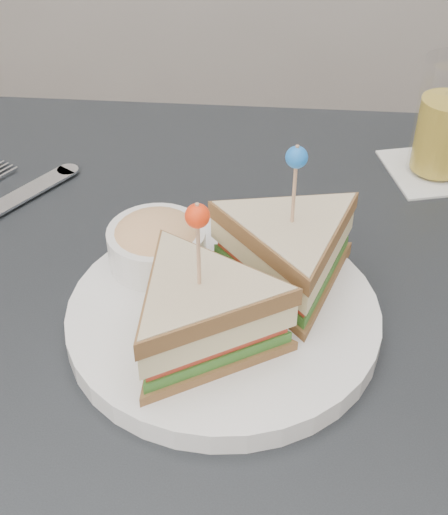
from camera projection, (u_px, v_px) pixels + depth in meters
The scene contains 3 objects.
table at pixel (213, 364), 0.70m from camera, with size 0.80×0.80×0.75m.
plate_meal at pixel (232, 286), 0.61m from camera, with size 0.30×0.29×0.16m.
drink_set at pixel (445, 125), 0.79m from camera, with size 0.13×0.13×0.14m.
Camera 1 is at (0.05, -0.48, 1.19)m, focal length 50.00 mm.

